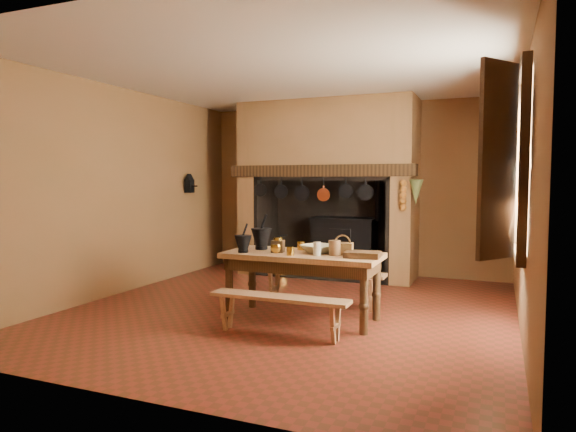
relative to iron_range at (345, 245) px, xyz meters
The scene contains 28 objects.
floor 2.50m from the iron_range, 89.02° to the right, with size 5.50×5.50×0.00m, color maroon.
ceiling 3.37m from the iron_range, 89.02° to the right, with size 5.50×5.50×0.00m, color silver.
back_wall 0.97m from the iron_range, 82.10° to the left, with size 5.00×0.02×2.80m, color brown.
wall_left 3.59m from the iron_range, 135.12° to the right, with size 0.02×5.50×2.80m, color brown.
wall_right 3.65m from the iron_range, 43.91° to the right, with size 0.02×5.50×2.80m, color brown.
wall_front 5.28m from the iron_range, 89.54° to the right, with size 5.00×0.02×2.80m, color brown.
chimney_breast 1.36m from the iron_range, 151.95° to the right, with size 2.95×0.96×2.80m.
iron_range is the anchor object (origin of this frame).
hearth_pans 1.10m from the iron_range, 167.25° to the right, with size 0.51×0.62×0.20m.
hanging_pans 1.12m from the iron_range, 115.02° to the right, with size 1.92×0.29×0.27m.
onion_string 1.49m from the iron_range, 32.25° to the right, with size 0.12×0.10×0.46m, color #B26321, non-canonical shape.
herb_bunch 1.65m from the iron_range, 28.28° to the right, with size 0.20×0.20×0.35m, color #4F592A.
window 3.91m from the iron_range, 49.98° to the right, with size 0.39×1.75×1.76m.
wall_coffee_mill 2.74m from the iron_range, 159.32° to the right, with size 0.23×0.16×0.31m.
work_table 2.81m from the iron_range, 83.41° to the right, with size 1.72×0.76×0.75m.
bench_front 3.47m from the iron_range, 84.65° to the right, with size 1.43×0.25×0.40m.
bench_back 2.16m from the iron_range, 81.40° to the right, with size 1.57×0.27×0.44m.
mortar_large 2.74m from the iron_range, 94.64° to the right, with size 0.24×0.24×0.41m.
mortar_small 3.06m from the iron_range, 95.59° to the right, with size 0.19×0.19×0.33m.
coffee_grinder 2.87m from the iron_range, 88.96° to the right, with size 0.19×0.16×0.21m.
brass_mug_a 3.05m from the iron_range, 84.85° to the right, with size 0.08×0.08×0.09m, color #BA892B.
brass_mug_b 2.60m from the iron_range, 85.08° to the right, with size 0.09×0.09×0.10m, color #BA892B.
mixing_bowl 2.78m from the iron_range, 79.89° to the right, with size 0.36×0.36×0.09m, color beige.
stoneware_crock 2.93m from the iron_range, 76.09° to the right, with size 0.13×0.13×0.16m, color #4F321D.
glass_jar 2.99m from the iron_range, 79.63° to the right, with size 0.08×0.08×0.15m, color beige.
wicker_basket 2.86m from the iron_range, 74.48° to the right, with size 0.24×0.19×0.21m.
wooden_tray 3.06m from the iron_range, 70.52° to the right, with size 0.36×0.26×0.06m, color #3A2212.
brass_cup 2.92m from the iron_range, 88.94° to the right, with size 0.12×0.12×0.10m, color #BA892B.
Camera 1 is at (2.27, -5.59, 1.54)m, focal length 32.00 mm.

